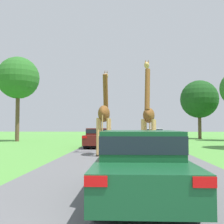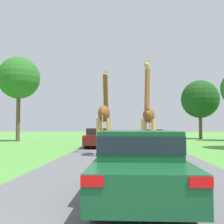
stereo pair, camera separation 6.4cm
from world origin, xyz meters
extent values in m
cube|color=#5B5B5E|center=(0.00, 30.00, 0.00)|extent=(6.80, 120.00, 0.00)
cylinder|color=tan|center=(-1.54, 13.80, 0.99)|extent=(0.15, 0.15, 1.99)
cylinder|color=#2D2319|center=(-1.54, 13.80, 0.04)|extent=(0.19, 0.19, 0.09)
cylinder|color=tan|center=(-1.00, 13.79, 0.99)|extent=(0.15, 0.15, 1.99)
cylinder|color=#2D2319|center=(-1.00, 13.79, 0.04)|extent=(0.19, 0.19, 0.09)
cylinder|color=tan|center=(-1.56, 12.54, 0.99)|extent=(0.15, 0.15, 1.99)
cylinder|color=#2D2319|center=(-1.56, 12.54, 0.04)|extent=(0.19, 0.19, 0.09)
cylinder|color=tan|center=(-1.02, 12.54, 0.99)|extent=(0.15, 0.15, 1.99)
cylinder|color=#2D2319|center=(-1.02, 12.54, 0.04)|extent=(0.19, 0.19, 0.09)
ellipsoid|color=brown|center=(-1.28, 13.17, 2.23)|extent=(0.66, 1.80, 0.90)
cylinder|color=brown|center=(-1.26, 14.17, 3.50)|extent=(0.29, 0.93, 2.12)
ellipsoid|color=tan|center=(-1.26, 14.61, 4.56)|extent=(0.25, 0.56, 0.30)
cylinder|color=tan|center=(-1.29, 12.32, 1.69)|extent=(0.05, 0.05, 1.09)
cone|color=brown|center=(-1.33, 14.44, 4.79)|extent=(0.07, 0.07, 0.16)
cone|color=brown|center=(-1.19, 14.44, 4.79)|extent=(0.07, 0.07, 0.16)
cylinder|color=tan|center=(1.25, 11.99, 0.95)|extent=(0.19, 0.19, 1.90)
cylinder|color=#2D2319|center=(1.25, 11.99, 0.06)|extent=(0.25, 0.25, 0.11)
cylinder|color=tan|center=(0.75, 12.06, 0.95)|extent=(0.19, 0.19, 1.90)
cylinder|color=#2D2319|center=(0.75, 12.06, 0.06)|extent=(0.25, 0.25, 0.11)
cylinder|color=tan|center=(1.45, 13.37, 0.95)|extent=(0.19, 0.19, 1.90)
cylinder|color=#2D2319|center=(1.45, 13.37, 0.06)|extent=(0.25, 0.25, 0.11)
cylinder|color=tan|center=(0.95, 13.44, 0.95)|extent=(0.19, 0.19, 1.90)
cylinder|color=#2D2319|center=(0.95, 13.44, 0.06)|extent=(0.25, 0.25, 0.11)
ellipsoid|color=brown|center=(1.10, 12.71, 2.12)|extent=(0.87, 2.06, 0.79)
cylinder|color=brown|center=(0.95, 11.64, 3.36)|extent=(0.37, 0.92, 2.13)
ellipsoid|color=tan|center=(0.88, 11.20, 4.43)|extent=(0.32, 0.59, 0.30)
cylinder|color=tan|center=(1.23, 13.65, 1.60)|extent=(0.07, 0.07, 1.05)
cone|color=brown|center=(0.97, 11.36, 4.66)|extent=(0.07, 0.07, 0.16)
cone|color=brown|center=(0.84, 11.38, 4.66)|extent=(0.07, 0.07, 0.16)
cube|color=#144C28|center=(0.18, 4.25, 0.58)|extent=(1.79, 4.68, 0.62)
cube|color=#144C28|center=(0.18, 4.25, 1.17)|extent=(1.61, 2.10, 0.56)
cube|color=#19232D|center=(0.18, 4.25, 1.20)|extent=(1.63, 2.13, 0.34)
cube|color=red|center=(-0.56, 1.90, 0.80)|extent=(0.32, 0.03, 0.15)
cube|color=red|center=(0.91, 1.90, 0.80)|extent=(0.32, 0.03, 0.15)
cylinder|color=black|center=(-0.54, 5.65, 0.31)|extent=(0.36, 0.63, 0.63)
cylinder|color=black|center=(0.89, 5.65, 0.31)|extent=(0.36, 0.63, 0.63)
cylinder|color=black|center=(-0.54, 2.84, 0.31)|extent=(0.36, 0.63, 0.63)
cylinder|color=black|center=(0.89, 2.84, 0.31)|extent=(0.36, 0.63, 0.63)
cube|color=silver|center=(2.39, 24.20, 0.58)|extent=(1.79, 4.72, 0.60)
cube|color=silver|center=(2.39, 24.20, 1.13)|extent=(1.62, 2.13, 0.50)
cube|color=#19232D|center=(2.39, 24.20, 1.15)|extent=(1.63, 2.15, 0.30)
cube|color=red|center=(1.65, 21.82, 0.79)|extent=(0.32, 0.03, 0.14)
cube|color=red|center=(3.13, 21.82, 0.79)|extent=(0.32, 0.03, 0.14)
cylinder|color=black|center=(1.67, 25.61, 0.33)|extent=(0.36, 0.66, 0.66)
cylinder|color=black|center=(3.11, 25.61, 0.33)|extent=(0.36, 0.66, 0.66)
cylinder|color=black|center=(1.67, 22.78, 0.33)|extent=(0.36, 0.66, 0.66)
cylinder|color=black|center=(3.11, 22.78, 0.33)|extent=(0.36, 0.66, 0.66)
cube|color=#561914|center=(-2.06, 18.80, 0.59)|extent=(1.90, 4.32, 0.68)
cube|color=#561914|center=(-2.06, 18.80, 1.17)|extent=(1.71, 1.94, 0.47)
cube|color=#19232D|center=(-2.06, 18.80, 1.19)|extent=(1.72, 1.96, 0.28)
cube|color=red|center=(-2.84, 16.63, 0.84)|extent=(0.34, 0.03, 0.16)
cube|color=red|center=(-1.28, 16.63, 0.84)|extent=(0.34, 0.03, 0.16)
cylinder|color=black|center=(-2.82, 20.09, 0.29)|extent=(0.38, 0.59, 0.59)
cylinder|color=black|center=(-1.30, 20.09, 0.29)|extent=(0.38, 0.59, 0.59)
cylinder|color=black|center=(-2.82, 17.50, 0.29)|extent=(0.38, 0.59, 0.59)
cylinder|color=black|center=(-1.30, 17.50, 0.29)|extent=(0.38, 0.59, 0.59)
cylinder|color=brown|center=(-11.27, 26.59, 2.98)|extent=(0.41, 0.41, 5.96)
sphere|color=#286623|center=(-11.27, 26.59, 6.62)|extent=(4.36, 4.36, 4.36)
cylinder|color=brown|center=(9.20, 33.51, 2.13)|extent=(0.41, 0.41, 4.26)
sphere|color=#194719|center=(9.20, 33.51, 4.96)|extent=(4.72, 4.72, 4.72)
camera|label=1|loc=(-0.16, -1.95, 1.55)|focal=45.00mm
camera|label=2|loc=(-0.10, -1.95, 1.55)|focal=45.00mm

